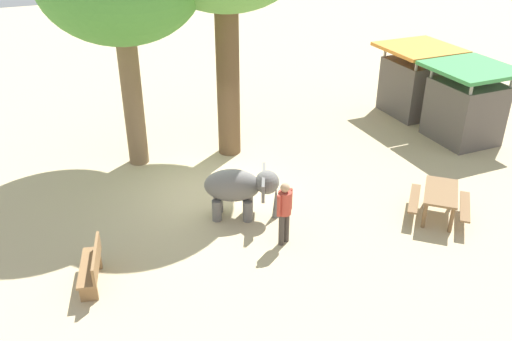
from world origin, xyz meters
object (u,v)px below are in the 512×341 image
(elephant, at_px, (240,187))
(wooden_bench, at_px, (92,266))
(market_stall_orange, at_px, (415,84))
(person_handler, at_px, (284,209))
(market_stall_green, at_px, (465,107))
(picnic_table_near, at_px, (440,197))

(elephant, distance_m, wooden_bench, 4.10)
(wooden_bench, relative_size, market_stall_orange, 0.58)
(wooden_bench, bearing_deg, person_handler, -79.81)
(market_stall_orange, height_order, market_stall_green, same)
(elephant, relative_size, person_handler, 1.17)
(elephant, bearing_deg, market_stall_green, 35.24)
(elephant, bearing_deg, wooden_bench, -137.03)
(person_handler, distance_m, wooden_bench, 4.43)
(elephant, bearing_deg, picnic_table_near, 1.24)
(market_stall_orange, bearing_deg, picnic_table_near, -32.39)
(market_stall_orange, bearing_deg, market_stall_green, 0.00)
(wooden_bench, relative_size, market_stall_green, 0.58)
(elephant, xyz_separation_m, person_handler, (1.49, 0.51, 0.09))
(person_handler, bearing_deg, market_stall_orange, -78.87)
(wooden_bench, distance_m, picnic_table_near, 8.58)
(person_handler, height_order, market_stall_green, market_stall_green)
(person_handler, height_order, picnic_table_near, person_handler)
(market_stall_orange, distance_m, market_stall_green, 2.60)
(person_handler, bearing_deg, wooden_bench, 63.15)
(market_stall_orange, bearing_deg, person_handler, -55.07)
(elephant, relative_size, picnic_table_near, 0.90)
(elephant, height_order, market_stall_orange, market_stall_orange)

